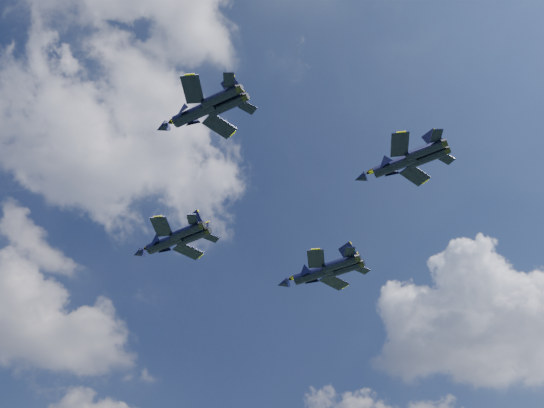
{
  "coord_description": "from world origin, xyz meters",
  "views": [
    {
      "loc": [
        -25.32,
        -48.4,
        3.06
      ],
      "look_at": [
        1.35,
        6.84,
        61.19
      ],
      "focal_mm": 35.0,
      "sensor_mm": 36.0,
      "label": 1
    }
  ],
  "objects": [
    {
      "name": "jet_lead",
      "position": [
        -11.43,
        23.62,
        60.85
      ],
      "size": [
        12.83,
        15.87,
        3.97
      ],
      "rotation": [
        0.0,
        0.0,
        0.6
      ],
      "color": "black"
    },
    {
      "name": "jet_left",
      "position": [
        -16.41,
        -5.67,
        59.41
      ],
      "size": [
        11.5,
        13.58,
        3.45
      ],
      "rotation": [
        0.0,
        0.0,
        0.64
      ],
      "color": "black"
    },
    {
      "name": "jet_right",
      "position": [
        14.85,
        18.59,
        59.28
      ],
      "size": [
        13.73,
        16.65,
        4.19
      ],
      "rotation": [
        0.0,
        0.0,
        0.62
      ],
      "color": "black"
    },
    {
      "name": "jet_slot",
      "position": [
        13.51,
        -8.58,
        60.77
      ],
      "size": [
        11.72,
        14.4,
        3.61
      ],
      "rotation": [
        0.0,
        0.0,
        0.61
      ],
      "color": "black"
    }
  ]
}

